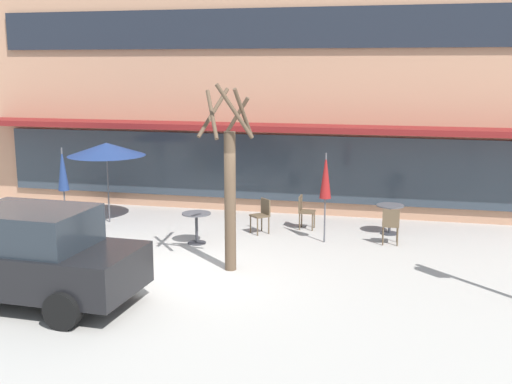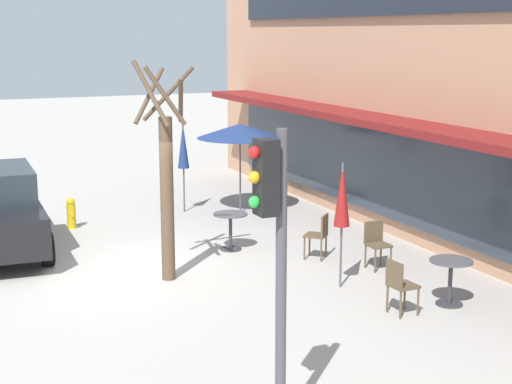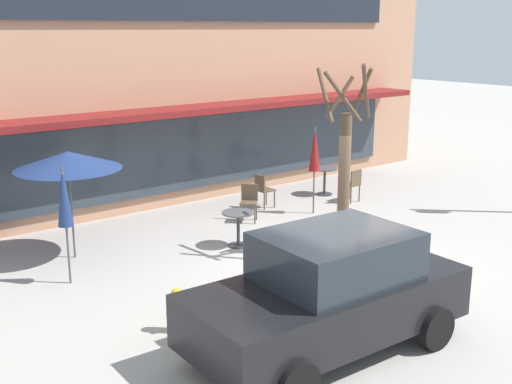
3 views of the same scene
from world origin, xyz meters
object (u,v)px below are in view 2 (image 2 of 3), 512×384
object	(u,v)px
traffic_light_pole	(273,233)
fire_hydrant	(71,213)
cafe_chair_1	(399,283)
street_tree	(166,181)
cafe_chair_2	(319,233)
cafe_table_near_wall	(451,274)
patio_umbrella_green_folded	(183,147)
patio_umbrella_cream_folded	(342,196)
patio_umbrella_corner_open	(240,131)
cafe_chair_0	(376,241)
cafe_table_streetside	(230,225)

from	to	relation	value
traffic_light_pole	fire_hydrant	size ratio (longest dim) A/B	4.82
cafe_chair_1	street_tree	xyz separation A→B (m)	(-3.23, -2.75, 1.27)
cafe_chair_1	cafe_chair_2	bearing A→B (deg)	173.82
cafe_table_near_wall	patio_umbrella_green_folded	distance (m)	8.43
patio_umbrella_cream_folded	patio_umbrella_corner_open	bearing A→B (deg)	173.66
patio_umbrella_cream_folded	fire_hydrant	bearing A→B (deg)	-150.59
patio_umbrella_cream_folded	traffic_light_pole	xyz separation A→B (m)	(4.11, -3.26, 0.67)
fire_hydrant	cafe_chair_1	bearing A→B (deg)	25.03
cafe_chair_2	fire_hydrant	size ratio (longest dim) A/B	1.26
cafe_chair_0	cafe_table_streetside	bearing A→B (deg)	-138.95
fire_hydrant	street_tree	bearing A→B (deg)	10.76
patio_umbrella_corner_open	cafe_chair_2	world-z (taller)	patio_umbrella_corner_open
traffic_light_pole	patio_umbrella_green_folded	bearing A→B (deg)	165.98
cafe_chair_0	cafe_chair_1	world-z (taller)	same
patio_umbrella_cream_folded	street_tree	distance (m)	3.09
cafe_chair_1	fire_hydrant	world-z (taller)	cafe_chair_1
cafe_table_streetside	patio_umbrella_green_folded	bearing A→B (deg)	175.86
patio_umbrella_green_folded	cafe_chair_0	distance (m)	6.31
cafe_table_streetside	patio_umbrella_cream_folded	bearing A→B (deg)	15.64
cafe_chair_2	street_tree	xyz separation A→B (m)	(0.02, -3.10, 1.27)
cafe_table_streetside	street_tree	size ratio (longest dim) A/B	0.19
cafe_chair_1	cafe_table_near_wall	bearing A→B (deg)	92.77
cafe_table_streetside	patio_umbrella_cream_folded	distance (m)	3.31
cafe_table_streetside	cafe_chair_1	bearing A→B (deg)	12.11
cafe_chair_0	cafe_chair_2	bearing A→B (deg)	-145.43
cafe_table_streetside	patio_umbrella_green_folded	xyz separation A→B (m)	(-3.66, 0.26, 1.11)
patio_umbrella_cream_folded	patio_umbrella_green_folded	bearing A→B (deg)	-175.07
cafe_table_streetside	cafe_chair_2	world-z (taller)	cafe_chair_2
patio_umbrella_green_folded	patio_umbrella_corner_open	size ratio (longest dim) A/B	1.00
cafe_chair_0	cafe_chair_2	size ratio (longest dim) A/B	1.00
street_tree	cafe_chair_1	bearing A→B (deg)	40.37
cafe_table_near_wall	patio_umbrella_green_folded	xyz separation A→B (m)	(-8.18, -1.74, 1.11)
cafe_table_near_wall	cafe_table_streetside	bearing A→B (deg)	-156.08
fire_hydrant	cafe_table_streetside	bearing A→B (deg)	39.89
cafe_chair_1	patio_umbrella_cream_folded	bearing A→B (deg)	-174.88
cafe_chair_1	traffic_light_pole	size ratio (longest dim) A/B	0.26
cafe_table_near_wall	street_tree	bearing A→B (deg)	-130.15
cafe_table_near_wall	cafe_table_streetside	world-z (taller)	same
street_tree	cafe_chair_0	bearing A→B (deg)	75.61
cafe_chair_0	cafe_table_near_wall	bearing A→B (deg)	-0.12
patio_umbrella_green_folded	cafe_chair_2	xyz separation A→B (m)	(4.98, 1.07, -1.10)
patio_umbrella_green_folded	cafe_table_streetside	bearing A→B (deg)	-4.14
cafe_table_streetside	cafe_chair_1	xyz separation A→B (m)	(4.57, 0.98, 0.01)
patio_umbrella_green_folded	patio_umbrella_cream_folded	distance (m)	6.68
cafe_chair_1	patio_umbrella_green_folded	bearing A→B (deg)	-175.03
cafe_table_streetside	traffic_light_pole	distance (m)	7.72
fire_hydrant	patio_umbrella_corner_open	bearing A→B (deg)	88.80
patio_umbrella_cream_folded	cafe_chair_0	xyz separation A→B (m)	(-0.69, 1.17, -1.10)
patio_umbrella_green_folded	fire_hydrant	size ratio (longest dim) A/B	3.12
patio_umbrella_cream_folded	traffic_light_pole	world-z (taller)	traffic_light_pole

